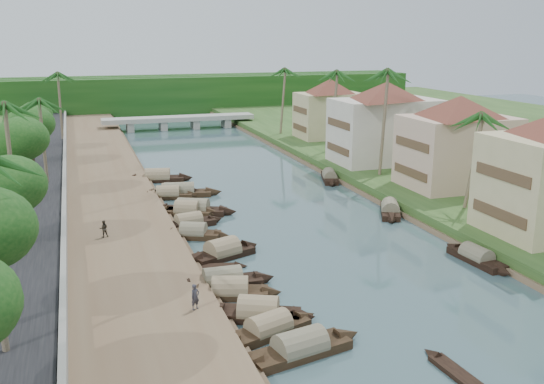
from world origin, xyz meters
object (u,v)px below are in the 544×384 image
object	(u,v)px
bridge	(179,120)
person_near	(195,297)
sampan_0	(300,349)
sampan_1	(258,313)

from	to	relation	value
bridge	person_near	distance (m)	79.59
bridge	sampan_0	size ratio (longest dim) A/B	3.35
person_near	sampan_1	bearing A→B (deg)	-40.81
bridge	person_near	size ratio (longest dim) A/B	17.31
bridge	sampan_1	size ratio (longest dim) A/B	3.84
sampan_1	person_near	xyz separation A→B (m)	(-3.72, 0.95, 1.19)
sampan_1	person_near	distance (m)	4.02
sampan_1	sampan_0	bearing A→B (deg)	-54.87
bridge	sampan_0	world-z (taller)	bridge
bridge	sampan_0	distance (m)	84.85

